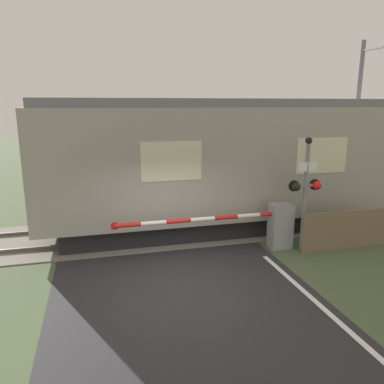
# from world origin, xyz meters

# --- Properties ---
(ground_plane) EXTENTS (80.00, 80.00, 0.00)m
(ground_plane) POSITION_xyz_m (0.00, 0.00, 0.00)
(ground_plane) COLOR #475638
(track_bed) EXTENTS (36.00, 3.20, 0.13)m
(track_bed) POSITION_xyz_m (0.00, 3.66, 0.02)
(track_bed) COLOR slate
(track_bed) RESTS_ON ground_plane
(train) EXTENTS (16.26, 3.03, 4.07)m
(train) POSITION_xyz_m (4.75, 3.66, 2.08)
(train) COLOR black
(train) RESTS_ON ground_plane
(crossing_barrier) EXTENTS (4.90, 0.44, 1.26)m
(crossing_barrier) POSITION_xyz_m (2.89, 1.54, 0.69)
(crossing_barrier) COLOR gray
(crossing_barrier) RESTS_ON ground_plane
(signal_post) EXTENTS (0.92, 0.26, 3.09)m
(signal_post) POSITION_xyz_m (3.75, 1.28, 1.76)
(signal_post) COLOR gray
(signal_post) RESTS_ON ground_plane
(catenary_pole) EXTENTS (0.20, 1.90, 6.40)m
(catenary_pole) POSITION_xyz_m (8.91, 6.14, 3.35)
(catenary_pole) COLOR slate
(catenary_pole) RESTS_ON ground_plane
(roadside_fence) EXTENTS (2.78, 0.06, 1.10)m
(roadside_fence) POSITION_xyz_m (4.98, 1.00, 0.55)
(roadside_fence) COLOR #726047
(roadside_fence) RESTS_ON ground_plane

